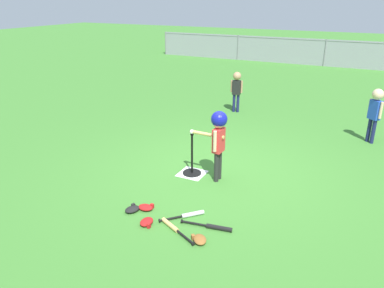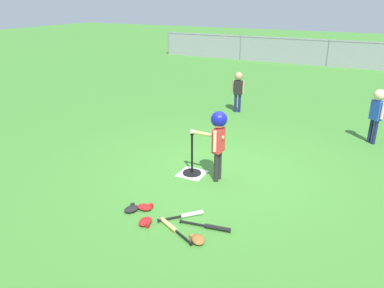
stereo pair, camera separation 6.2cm
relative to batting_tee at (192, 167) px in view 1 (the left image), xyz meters
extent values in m
plane|color=#3D7A2D|center=(0.37, 0.32, -0.12)|extent=(60.00, 60.00, 0.00)
cube|color=white|center=(0.00, 0.00, -0.12)|extent=(0.44, 0.44, 0.01)
cylinder|color=black|center=(0.00, 0.00, -0.11)|extent=(0.32, 0.32, 0.03)
cylinder|color=black|center=(0.00, 0.00, 0.26)|extent=(0.04, 0.04, 0.71)
cylinder|color=black|center=(0.00, 0.00, 0.60)|extent=(0.06, 0.06, 0.02)
sphere|color=white|center=(0.00, 0.00, 0.65)|extent=(0.07, 0.07, 0.07)
cylinder|color=#262626|center=(0.48, -0.07, 0.13)|extent=(0.08, 0.08, 0.51)
cylinder|color=#262626|center=(0.49, 0.04, 0.13)|extent=(0.08, 0.08, 0.51)
cube|color=red|center=(0.48, -0.02, 0.59)|extent=(0.14, 0.23, 0.40)
cylinder|color=beige|center=(0.48, -0.16, 0.62)|extent=(0.06, 0.06, 0.34)
cylinder|color=beige|center=(0.49, 0.13, 0.62)|extent=(0.06, 0.06, 0.34)
sphere|color=beige|center=(0.48, -0.02, 0.91)|extent=(0.23, 0.23, 0.23)
sphere|color=#141999|center=(0.48, -0.02, 0.94)|extent=(0.26, 0.26, 0.26)
cylinder|color=#DBB266|center=(0.27, -0.01, 0.65)|extent=(0.60, 0.07, 0.06)
cylinder|color=#191E4C|center=(2.70, 2.96, 0.13)|extent=(0.08, 0.08, 0.51)
cylinder|color=#191E4C|center=(2.61, 3.04, 0.13)|extent=(0.08, 0.08, 0.51)
cube|color=#2347B7|center=(2.66, 3.00, 0.59)|extent=(0.26, 0.25, 0.40)
cylinder|color=beige|center=(2.76, 2.91, 0.61)|extent=(0.06, 0.06, 0.34)
cylinder|color=beige|center=(2.55, 3.09, 0.61)|extent=(0.06, 0.06, 0.34)
sphere|color=beige|center=(2.66, 3.00, 0.91)|extent=(0.23, 0.23, 0.23)
cylinder|color=#191E4C|center=(-0.58, 3.84, 0.12)|extent=(0.07, 0.07, 0.47)
cylinder|color=#191E4C|center=(-0.68, 3.82, 0.12)|extent=(0.07, 0.07, 0.47)
cube|color=black|center=(-0.63, 3.83, 0.53)|extent=(0.23, 0.16, 0.37)
cylinder|color=tan|center=(-0.50, 3.85, 0.56)|extent=(0.05, 0.05, 0.31)
cylinder|color=tan|center=(-0.76, 3.81, 0.56)|extent=(0.05, 0.05, 0.31)
sphere|color=tan|center=(-0.63, 3.83, 0.83)|extent=(0.21, 0.21, 0.21)
cylinder|color=silver|center=(0.61, -1.19, -0.09)|extent=(0.26, 0.28, 0.06)
cylinder|color=black|center=(0.39, -1.42, -0.09)|extent=(0.24, 0.25, 0.03)
cylinder|color=black|center=(0.28, -1.54, -0.09)|extent=(0.05, 0.05, 0.05)
cylinder|color=#DBB266|center=(0.46, -1.56, -0.09)|extent=(0.33, 0.20, 0.06)
cylinder|color=black|center=(0.76, -1.71, -0.09)|extent=(0.31, 0.17, 0.03)
cylinder|color=black|center=(0.91, -1.78, -0.09)|extent=(0.04, 0.05, 0.05)
cylinder|color=black|center=(1.07, -1.33, -0.09)|extent=(0.35, 0.11, 0.06)
cylinder|color=black|center=(0.72, -1.38, -0.09)|extent=(0.35, 0.08, 0.03)
cylinder|color=black|center=(0.55, -1.41, -0.09)|extent=(0.02, 0.05, 0.05)
ellipsoid|color=brown|center=(0.95, -1.67, -0.08)|extent=(0.26, 0.27, 0.07)
cube|color=brown|center=(0.85, -1.67, -0.08)|extent=(0.06, 0.06, 0.06)
ellipsoid|color=#B21919|center=(-0.07, -1.34, -0.08)|extent=(0.23, 0.17, 0.07)
cube|color=#B21919|center=(-0.01, -1.27, -0.08)|extent=(0.05, 0.04, 0.06)
ellipsoid|color=black|center=(-0.21, -1.47, -0.08)|extent=(0.23, 0.26, 0.07)
cube|color=black|center=(-0.26, -1.38, -0.08)|extent=(0.06, 0.06, 0.06)
ellipsoid|color=#B21919|center=(0.14, -1.64, -0.08)|extent=(0.17, 0.23, 0.07)
cube|color=#B21919|center=(0.22, -1.70, -0.08)|extent=(0.04, 0.05, 0.06)
cylinder|color=slate|center=(-7.63, 12.11, 0.46)|extent=(0.06, 0.06, 1.15)
cylinder|color=slate|center=(-3.63, 12.11, 0.46)|extent=(0.06, 0.06, 1.15)
cylinder|color=slate|center=(0.37, 12.11, 0.46)|extent=(0.06, 0.06, 1.15)
cube|color=gray|center=(0.37, 12.11, 0.97)|extent=(16.00, 0.03, 0.03)
cube|color=gray|center=(0.37, 12.11, 0.46)|extent=(16.00, 0.01, 1.15)
camera|label=1|loc=(2.59, -5.16, 2.73)|focal=34.77mm
camera|label=2|loc=(2.65, -5.13, 2.73)|focal=34.77mm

